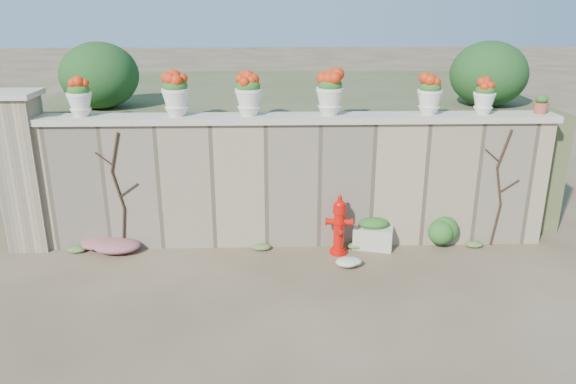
{
  "coord_description": "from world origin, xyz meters",
  "views": [
    {
      "loc": [
        -0.33,
        -6.61,
        3.78
      ],
      "look_at": [
        -0.09,
        1.4,
        1.0
      ],
      "focal_mm": 35.0,
      "sensor_mm": 36.0,
      "label": 1
    }
  ],
  "objects_px": {
    "planter_box": "(373,234)",
    "urn_pot_0": "(79,97)",
    "fire_hydrant": "(339,225)",
    "terracotta_pot": "(541,105)"
  },
  "relations": [
    {
      "from": "terracotta_pot",
      "to": "fire_hydrant",
      "type": "bearing_deg",
      "value": -171.51
    },
    {
      "from": "planter_box",
      "to": "urn_pot_0",
      "type": "xyz_separation_m",
      "value": [
        -4.45,
        0.26,
        2.15
      ]
    },
    {
      "from": "fire_hydrant",
      "to": "terracotta_pot",
      "type": "bearing_deg",
      "value": 15.11
    },
    {
      "from": "planter_box",
      "to": "urn_pot_0",
      "type": "relative_size",
      "value": 1.18
    },
    {
      "from": "planter_box",
      "to": "fire_hydrant",
      "type": "bearing_deg",
      "value": -145.7
    },
    {
      "from": "planter_box",
      "to": "terracotta_pot",
      "type": "height_order",
      "value": "terracotta_pot"
    },
    {
      "from": "urn_pot_0",
      "to": "terracotta_pot",
      "type": "height_order",
      "value": "urn_pot_0"
    },
    {
      "from": "urn_pot_0",
      "to": "terracotta_pot",
      "type": "relative_size",
      "value": 2.08
    },
    {
      "from": "urn_pot_0",
      "to": "terracotta_pot",
      "type": "distance_m",
      "value": 6.97
    },
    {
      "from": "fire_hydrant",
      "to": "urn_pot_0",
      "type": "relative_size",
      "value": 1.66
    }
  ]
}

